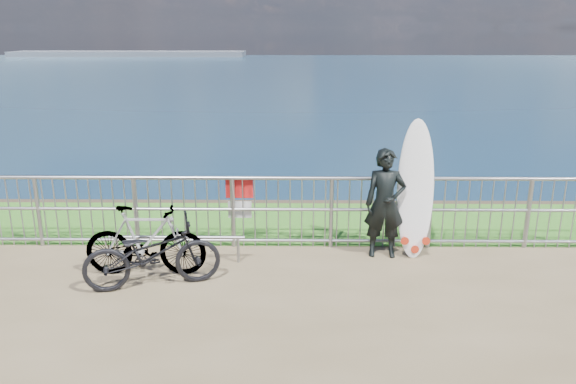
{
  "coord_description": "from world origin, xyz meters",
  "views": [
    {
      "loc": [
        0.44,
        -6.54,
        3.27
      ],
      "look_at": [
        0.34,
        1.2,
        1.0
      ],
      "focal_mm": 35.0,
      "sensor_mm": 36.0,
      "label": 1
    }
  ],
  "objects_px": {
    "surfer": "(385,204)",
    "surfboard": "(415,194)",
    "bicycle_far": "(145,241)",
    "bicycle_near": "(152,254)"
  },
  "relations": [
    {
      "from": "surfboard",
      "to": "bicycle_far",
      "type": "height_order",
      "value": "surfboard"
    },
    {
      "from": "surfer",
      "to": "bicycle_far",
      "type": "distance_m",
      "value": 3.43
    },
    {
      "from": "surfer",
      "to": "surfboard",
      "type": "distance_m",
      "value": 0.47
    },
    {
      "from": "bicycle_near",
      "to": "bicycle_far",
      "type": "relative_size",
      "value": 1.07
    },
    {
      "from": "surfer",
      "to": "surfboard",
      "type": "height_order",
      "value": "surfboard"
    },
    {
      "from": "surfboard",
      "to": "surfer",
      "type": "bearing_deg",
      "value": -171.67
    },
    {
      "from": "bicycle_far",
      "to": "surfboard",
      "type": "bearing_deg",
      "value": -78.44
    },
    {
      "from": "bicycle_far",
      "to": "bicycle_near",
      "type": "bearing_deg",
      "value": -153.68
    },
    {
      "from": "surfer",
      "to": "bicycle_near",
      "type": "distance_m",
      "value": 3.36
    },
    {
      "from": "surfboard",
      "to": "bicycle_near",
      "type": "bearing_deg",
      "value": -162.3
    }
  ]
}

